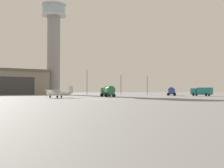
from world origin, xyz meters
TOP-DOWN VIEW (x-y plane):
  - ground_plane at (0.00, 0.00)m, footprint 400.00×400.00m
  - control_tower at (-18.79, 70.51)m, footprint 11.11×11.11m
  - hangar at (-37.26, 66.38)m, footprint 36.11×32.09m
  - airplane_white at (-9.26, 10.21)m, footprint 7.45×9.43m
  - truck_box_teal at (33.08, 28.84)m, footprint 6.29×6.24m
  - truck_fuel_tanker_green at (3.06, 20.32)m, footprint 4.14×7.43m
  - truck_fuel_tanker_blue at (25.81, 37.71)m, footprint 4.12×6.40m
  - light_post_west at (-3.40, 50.70)m, footprint 0.44×0.44m
  - light_post_east at (20.34, 53.31)m, footprint 0.44×0.44m
  - light_post_north at (9.37, 48.06)m, footprint 0.44×0.44m
  - traffic_cone_near_left at (2.85, 10.30)m, footprint 0.36×0.36m

SIDE VIEW (x-z plane):
  - ground_plane at x=0.00m, z-range 0.00..0.00m
  - traffic_cone_near_left at x=2.85m, z-range 0.00..0.57m
  - airplane_white at x=-9.26m, z-range -0.09..2.74m
  - truck_box_teal at x=33.08m, z-range 0.20..2.89m
  - truck_fuel_tanker_blue at x=25.81m, z-range 0.15..3.06m
  - truck_fuel_tanker_green at x=3.06m, z-range 0.16..3.20m
  - light_post_north at x=9.37m, z-range 0.81..8.71m
  - light_post_east at x=20.34m, z-range 0.81..8.73m
  - hangar at x=-37.26m, z-range 0.02..10.71m
  - light_post_west at x=-3.40m, z-range 0.85..10.67m
  - control_tower at x=-18.79m, z-range 2.03..46.56m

